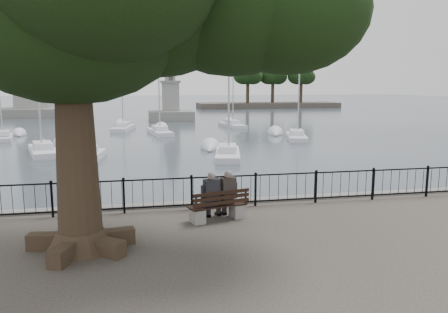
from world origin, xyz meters
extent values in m
cube|color=slate|center=(0.00, 3.00, -0.50)|extent=(200.00, 0.40, 1.20)
plane|color=#2C3741|center=(0.00, 103.00, -1.00)|extent=(260.00, 260.00, 0.00)
cube|color=black|center=(0.00, 2.50, 0.98)|extent=(22.00, 0.04, 0.04)
cube|color=black|center=(0.00, 2.50, 0.15)|extent=(22.00, 0.04, 0.04)
cube|color=gray|center=(-1.00, 1.16, 0.19)|extent=(0.42, 0.49, 0.38)
cube|color=gray|center=(0.18, 1.47, 0.19)|extent=(0.42, 0.49, 0.38)
cube|color=black|center=(-0.41, 1.31, 0.42)|extent=(1.75, 0.88, 0.04)
cube|color=black|center=(-0.35, 1.07, 0.70)|extent=(1.64, 0.47, 0.38)
cube|color=black|center=(-0.63, 1.26, 0.53)|extent=(0.40, 0.36, 0.23)
cube|color=black|center=(-0.60, 1.16, 0.89)|extent=(0.46, 0.32, 0.56)
sphere|color=tan|center=(-0.61, 1.20, 1.28)|extent=(0.22, 0.22, 0.22)
ellipsoid|color=gray|center=(-0.60, 1.18, 1.32)|extent=(0.23, 0.23, 0.19)
cube|color=black|center=(-0.70, 1.53, 0.21)|extent=(0.40, 0.48, 0.42)
cube|color=black|center=(-0.14, 1.39, 0.53)|extent=(0.40, 0.36, 0.23)
cube|color=black|center=(-0.11, 1.29, 0.89)|extent=(0.46, 0.32, 0.56)
sphere|color=tan|center=(-0.12, 1.33, 1.28)|extent=(0.22, 0.22, 0.22)
ellipsoid|color=gray|center=(-0.12, 1.31, 1.32)|extent=(0.23, 0.23, 0.19)
cube|color=black|center=(-0.21, 1.66, 0.21)|extent=(0.40, 0.48, 0.42)
cone|color=black|center=(-3.89, -0.24, 0.23)|extent=(1.59, 1.59, 0.47)
cone|color=black|center=(-3.89, -0.24, 2.80)|extent=(1.03, 1.03, 5.60)
ellipsoid|color=black|center=(-3.89, -0.24, 5.41)|extent=(5.41, 5.41, 4.22)
ellipsoid|color=black|center=(-0.35, -0.15, 5.60)|extent=(4.29, 4.29, 3.35)
ellipsoid|color=black|center=(0.86, -0.52, 5.41)|extent=(3.73, 3.73, 2.91)
cube|color=slate|center=(-18.00, 62.00, -0.40)|extent=(9.84, 9.84, 1.40)
cone|color=gray|center=(-18.00, 62.00, 11.81)|extent=(6.30, 6.30, 23.63)
cube|color=slate|center=(2.00, 50.00, -0.40)|extent=(5.94, 5.94, 1.40)
cube|color=gray|center=(2.00, 50.00, 2.08)|extent=(2.18, 2.57, 3.96)
cube|color=slate|center=(2.00, 50.00, 4.21)|extent=(2.57, 2.96, 0.30)
cube|color=gray|center=(2.00, 50.30, 5.05)|extent=(1.29, 2.18, 1.39)
cube|color=gray|center=(2.00, 49.31, 5.74)|extent=(1.48, 0.99, 1.58)
sphere|color=gray|center=(2.00, 48.91, 6.83)|extent=(1.68, 1.68, 1.68)
cube|color=silver|center=(-9.06, 21.64, -0.90)|extent=(3.10, 5.94, 0.64)
cube|color=silver|center=(-9.06, 21.64, -0.40)|extent=(1.76, 2.56, 0.48)
cylinder|color=#B0B1B7|center=(-9.06, 21.32, 4.14)|extent=(0.13, 0.13, 9.48)
cube|color=silver|center=(-5.82, 18.05, -0.90)|extent=(2.20, 5.77, 0.63)
cube|color=silver|center=(-5.82, 18.05, -0.40)|extent=(1.40, 2.41, 0.47)
cylinder|color=#B0B1B7|center=(-5.82, 17.74, 5.13)|extent=(0.13, 0.13, 11.45)
cube|color=silver|center=(3.27, 17.70, -0.90)|extent=(2.66, 5.76, 0.62)
cube|color=silver|center=(3.27, 17.70, -0.40)|extent=(1.58, 2.45, 0.46)
cylinder|color=#B0B1B7|center=(3.27, 17.39, 4.96)|extent=(0.12, 0.12, 11.12)
cube|color=silver|center=(11.30, 26.26, -0.90)|extent=(3.00, 5.76, 0.62)
cube|color=silver|center=(11.30, 26.26, -0.40)|extent=(1.71, 2.49, 0.46)
cylinder|color=#B0B1B7|center=(11.30, 25.96, 4.36)|extent=(0.12, 0.12, 9.93)
cube|color=silver|center=(-14.12, 30.88, -0.90)|extent=(2.27, 4.88, 0.52)
cube|color=silver|center=(-14.12, 30.88, -0.40)|extent=(1.34, 2.08, 0.39)
cube|color=silver|center=(-0.42, 32.64, -0.90)|extent=(2.42, 5.86, 0.63)
cube|color=silver|center=(-0.42, 32.64, -0.40)|extent=(1.50, 2.47, 0.47)
cylinder|color=#B0B1B7|center=(-0.42, 32.33, 4.72)|extent=(0.13, 0.13, 10.63)
cube|color=silver|center=(8.14, 38.49, -0.90)|extent=(2.35, 5.57, 0.60)
cube|color=silver|center=(8.14, 38.49, -0.40)|extent=(1.44, 2.35, 0.45)
cylinder|color=#B0B1B7|center=(8.14, 38.19, 4.22)|extent=(0.12, 0.12, 9.65)
cube|color=silver|center=(-4.04, 37.40, -0.90)|extent=(2.55, 5.92, 0.64)
cube|color=silver|center=(-4.04, 37.40, -0.40)|extent=(1.55, 2.50, 0.48)
cylinder|color=#B0B1B7|center=(-4.04, 37.08, 6.40)|extent=(0.13, 0.13, 13.99)
cube|color=#38342F|center=(25.00, 80.00, -0.50)|extent=(30.00, 8.00, 1.20)
cylinder|color=black|center=(20.00, 78.00, 2.00)|extent=(0.70, 0.70, 4.00)
ellipsoid|color=black|center=(20.00, 78.00, 6.00)|extent=(5.20, 5.20, 4.16)
cylinder|color=black|center=(26.00, 80.00, 2.00)|extent=(0.70, 0.70, 4.00)
ellipsoid|color=black|center=(26.00, 80.00, 6.00)|extent=(5.20, 5.20, 4.16)
cylinder|color=black|center=(32.00, 79.00, 2.00)|extent=(0.70, 0.70, 4.00)
ellipsoid|color=black|center=(32.00, 79.00, 6.00)|extent=(5.20, 5.20, 4.16)
camera|label=1|loc=(-2.54, -10.28, 3.73)|focal=35.00mm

